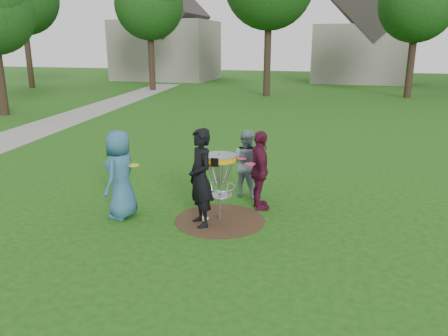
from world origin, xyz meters
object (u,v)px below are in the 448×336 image
(player_black, at_px, (200,178))
(player_maroon, at_px, (260,171))
(disc_golf_basket, at_px, (220,171))
(player_grey, at_px, (246,163))
(player_blue, at_px, (120,175))

(player_black, relative_size, player_maroon, 1.13)
(player_maroon, relative_size, disc_golf_basket, 1.22)
(player_grey, xyz_separation_m, disc_golf_basket, (-0.16, -1.59, 0.24))
(player_black, distance_m, player_maroon, 1.49)
(player_black, relative_size, player_grey, 1.22)
(player_blue, distance_m, disc_golf_basket, 1.99)
(player_blue, height_order, disc_golf_basket, player_blue)
(player_blue, relative_size, disc_golf_basket, 1.29)
(player_black, distance_m, disc_golf_basket, 0.43)
(player_grey, bearing_deg, disc_golf_basket, 99.39)
(player_black, xyz_separation_m, player_maroon, (0.91, 1.17, -0.11))
(player_blue, height_order, player_grey, player_blue)
(player_blue, distance_m, player_black, 1.66)
(player_black, height_order, player_maroon, player_black)
(player_grey, bearing_deg, player_blue, 57.53)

